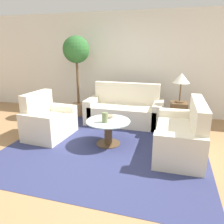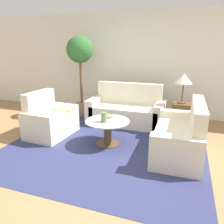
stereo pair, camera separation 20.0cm
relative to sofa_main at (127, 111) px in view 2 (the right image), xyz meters
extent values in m
plane|color=#9E754C|center=(-0.05, -1.95, -0.29)|extent=(14.00, 14.00, 0.00)
cube|color=white|center=(-0.05, 0.89, 1.01)|extent=(10.00, 0.06, 2.60)
cube|color=navy|center=(-0.02, -1.26, -0.29)|extent=(3.47, 3.36, 0.01)
cube|color=beige|center=(0.00, -0.08, -0.08)|extent=(1.55, 0.78, 0.43)
cube|color=beige|center=(0.00, 0.22, 0.17)|extent=(1.55, 0.18, 0.92)
cube|color=beige|center=(-0.78, -0.08, -0.01)|extent=(0.20, 0.78, 0.56)
cube|color=beige|center=(0.78, -0.08, -0.01)|extent=(0.20, 0.78, 0.56)
cube|color=beige|center=(-1.25, -1.22, -0.08)|extent=(0.76, 0.82, 0.43)
cube|color=beige|center=(-1.51, -1.21, 0.15)|extent=(0.23, 0.78, 0.89)
cube|color=beige|center=(-1.27, -1.61, -0.01)|extent=(0.73, 0.25, 0.56)
cube|color=beige|center=(-1.22, -0.84, -0.01)|extent=(0.73, 0.25, 0.56)
cube|color=beige|center=(1.21, -1.22, -0.08)|extent=(0.75, 1.30, 0.43)
cube|color=beige|center=(1.49, -1.21, 0.16)|extent=(0.19, 1.29, 0.90)
cube|color=beige|center=(1.21, -0.57, -0.01)|extent=(0.74, 0.21, 0.56)
cube|color=beige|center=(1.22, -1.86, -0.01)|extent=(0.74, 0.21, 0.56)
cylinder|color=brown|center=(-0.02, -1.26, -0.28)|extent=(0.44, 0.44, 0.02)
cylinder|color=brown|center=(-0.02, -1.26, -0.07)|extent=(0.14, 0.14, 0.44)
cylinder|color=#B2C6C6|center=(-0.02, -1.26, 0.16)|extent=(0.80, 0.80, 0.02)
cube|color=brown|center=(1.21, -0.07, 0.00)|extent=(0.36, 0.36, 0.60)
cylinder|color=brown|center=(1.21, -0.07, 0.32)|extent=(0.18, 0.18, 0.02)
cylinder|color=brown|center=(1.21, -0.07, 0.52)|extent=(0.03, 0.03, 0.39)
cone|color=white|center=(1.21, -0.07, 0.82)|extent=(0.35, 0.35, 0.21)
cylinder|color=#93704C|center=(-1.29, 0.24, -0.13)|extent=(0.32, 0.32, 0.32)
cylinder|color=brown|center=(-1.29, 0.24, 0.61)|extent=(0.06, 0.06, 1.17)
sphere|color=#2D662D|center=(-1.29, 0.24, 1.38)|extent=(0.65, 0.65, 0.65)
cylinder|color=#6B7A4C|center=(-0.05, -1.36, 0.25)|extent=(0.10, 0.10, 0.18)
cylinder|color=gray|center=(-0.07, -1.09, 0.19)|extent=(0.19, 0.19, 0.05)
camera|label=1|loc=(1.08, -4.83, 1.45)|focal=35.00mm
camera|label=2|loc=(1.27, -4.77, 1.45)|focal=35.00mm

